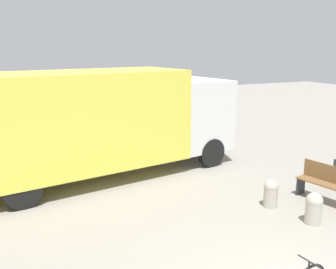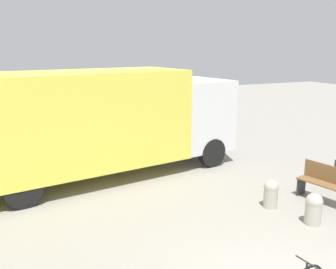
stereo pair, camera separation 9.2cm
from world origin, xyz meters
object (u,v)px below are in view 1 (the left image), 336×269
delivery_truck (102,119)px  bollard_far_bench (271,192)px  bollard_near_bench (314,207)px  park_bench (332,184)px

delivery_truck → bollard_far_bench: size_ratio=12.30×
delivery_truck → bollard_far_bench: 5.40m
delivery_truck → bollard_near_bench: size_ratio=12.08×
bollard_far_bench → bollard_near_bench: bearing=-76.1°
bollard_near_bench → bollard_far_bench: bollard_near_bench is taller
park_bench → delivery_truck: bearing=35.0°
bollard_far_bench → park_bench: bearing=-17.6°
park_bench → bollard_near_bench: size_ratio=2.48×
park_bench → bollard_far_bench: size_ratio=2.53×
delivery_truck → bollard_near_bench: delivery_truck is taller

